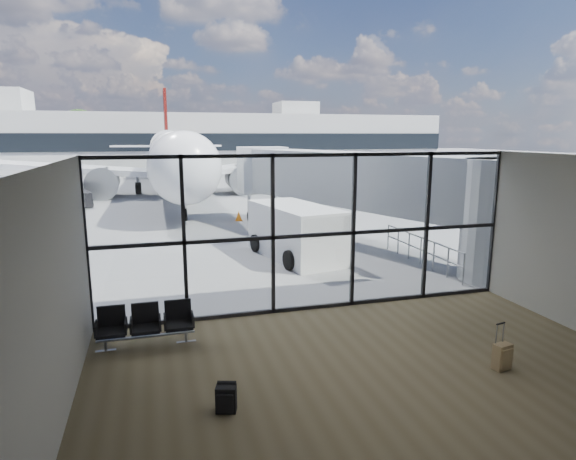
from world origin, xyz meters
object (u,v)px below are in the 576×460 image
backpack (226,399)px  belt_loader (77,197)px  seating_row (146,323)px  suitcase (502,356)px  service_van (297,231)px  airliner (173,156)px

backpack → belt_loader: size_ratio=0.13×
seating_row → suitcase: bearing=-24.9°
suitcase → seating_row: bearing=144.1°
service_van → belt_loader: (-10.81, 18.30, -0.49)m
backpack → belt_loader: 29.42m
belt_loader → service_van: bearing=-77.5°
airliner → service_van: size_ratio=7.61×
seating_row → airliner: size_ratio=0.06×
seating_row → airliner: bearing=86.2°
suitcase → airliner: bearing=87.2°
service_van → seating_row: bearing=-141.1°
backpack → service_van: service_van is taller
seating_row → backpack: size_ratio=4.13×
seating_row → airliner: (2.18, 32.62, 2.60)m
seating_row → backpack: (1.42, -3.42, -0.29)m
airliner → belt_loader: 10.47m
service_van → belt_loader: 21.26m
seating_row → backpack: seating_row is taller
seating_row → service_van: 9.20m
service_van → belt_loader: service_van is taller
backpack → seating_row: bearing=129.4°
backpack → airliner: bearing=105.7°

